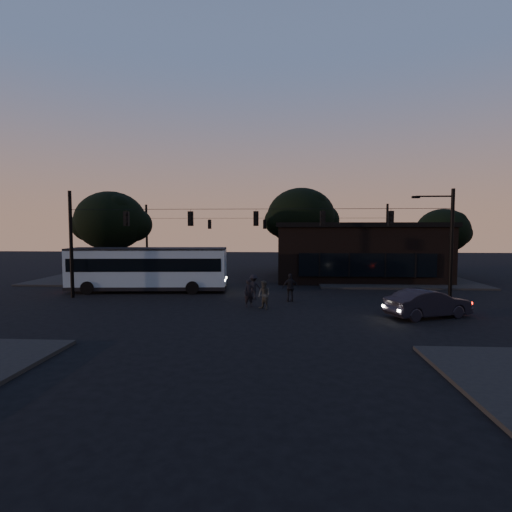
# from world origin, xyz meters

# --- Properties ---
(ground) EXTENTS (120.00, 120.00, 0.00)m
(ground) POSITION_xyz_m (0.00, 0.00, 0.00)
(ground) COLOR black
(ground) RESTS_ON ground
(sidewalk_far_right) EXTENTS (14.00, 10.00, 0.15)m
(sidewalk_far_right) POSITION_xyz_m (12.00, 14.00, 0.07)
(sidewalk_far_right) COLOR black
(sidewalk_far_right) RESTS_ON ground
(sidewalk_far_left) EXTENTS (14.00, 10.00, 0.15)m
(sidewalk_far_left) POSITION_xyz_m (-14.00, 14.00, 0.07)
(sidewalk_far_left) COLOR black
(sidewalk_far_left) RESTS_ON ground
(building) EXTENTS (15.40, 10.41, 5.40)m
(building) POSITION_xyz_m (9.00, 15.97, 2.71)
(building) COLOR black
(building) RESTS_ON ground
(tree_behind) EXTENTS (7.60, 7.60, 9.43)m
(tree_behind) POSITION_xyz_m (4.00, 22.00, 6.19)
(tree_behind) COLOR black
(tree_behind) RESTS_ON ground
(tree_right) EXTENTS (5.20, 5.20, 6.86)m
(tree_right) POSITION_xyz_m (18.00, 18.00, 4.63)
(tree_right) COLOR black
(tree_right) RESTS_ON ground
(tree_left) EXTENTS (6.40, 6.40, 8.30)m
(tree_left) POSITION_xyz_m (-14.00, 13.00, 5.57)
(tree_left) COLOR black
(tree_left) RESTS_ON ground
(signal_rig_near) EXTENTS (26.24, 0.30, 7.50)m
(signal_rig_near) POSITION_xyz_m (0.00, 4.00, 4.45)
(signal_rig_near) COLOR black
(signal_rig_near) RESTS_ON ground
(signal_rig_far) EXTENTS (26.24, 0.30, 7.50)m
(signal_rig_far) POSITION_xyz_m (0.00, 20.00, 4.20)
(signal_rig_far) COLOR black
(signal_rig_far) RESTS_ON ground
(bus) EXTENTS (12.20, 3.65, 3.39)m
(bus) POSITION_xyz_m (-8.52, 6.97, 1.90)
(bus) COLOR #8EA7B5
(bus) RESTS_ON ground
(car) EXTENTS (4.99, 3.27, 1.56)m
(car) POSITION_xyz_m (9.75, -1.00, 0.78)
(car) COLOR black
(car) RESTS_ON ground
(pedestrian_a) EXTENTS (0.73, 0.61, 1.71)m
(pedestrian_a) POSITION_xyz_m (-0.28, 1.39, 0.86)
(pedestrian_a) COLOR black
(pedestrian_a) RESTS_ON ground
(pedestrian_b) EXTENTS (1.06, 1.06, 1.74)m
(pedestrian_b) POSITION_xyz_m (0.68, 0.69, 0.87)
(pedestrian_b) COLOR #33332F
(pedestrian_b) RESTS_ON ground
(pedestrian_c) EXTENTS (1.15, 0.60, 1.87)m
(pedestrian_c) POSITION_xyz_m (2.34, 3.35, 0.94)
(pedestrian_c) COLOR black
(pedestrian_c) RESTS_ON ground
(pedestrian_d) EXTENTS (1.11, 0.65, 1.71)m
(pedestrian_d) POSITION_xyz_m (-0.17, 4.11, 0.85)
(pedestrian_d) COLOR black
(pedestrian_d) RESTS_ON ground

